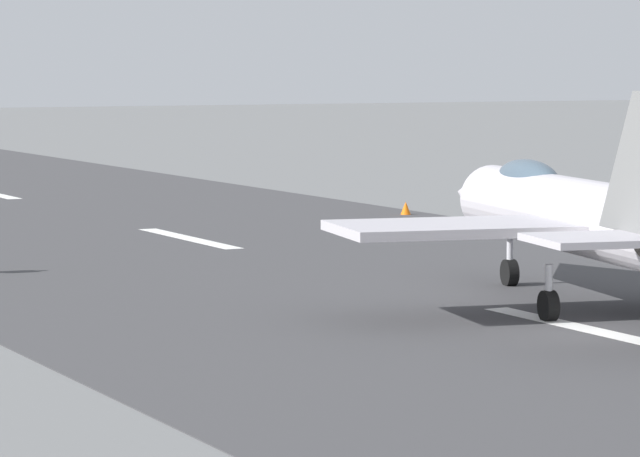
% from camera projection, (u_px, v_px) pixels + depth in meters
% --- Properties ---
extents(ground_plane, '(400.00, 400.00, 0.00)m').
position_uv_depth(ground_plane, '(605.00, 334.00, 41.32)').
color(ground_plane, slate).
extents(runway_strip, '(240.00, 26.00, 0.02)m').
position_uv_depth(runway_strip, '(605.00, 334.00, 41.30)').
color(runway_strip, '#3E3D40').
rests_on(runway_strip, ground).
extents(fighter_jet, '(17.34, 13.74, 5.64)m').
position_uv_depth(fighter_jet, '(579.00, 214.00, 45.29)').
color(fighter_jet, '#B7B2BA').
rests_on(fighter_jet, ground).
extents(marker_cone_far, '(0.44, 0.44, 0.55)m').
position_uv_depth(marker_cone_far, '(406.00, 208.00, 73.13)').
color(marker_cone_far, orange).
rests_on(marker_cone_far, ground).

